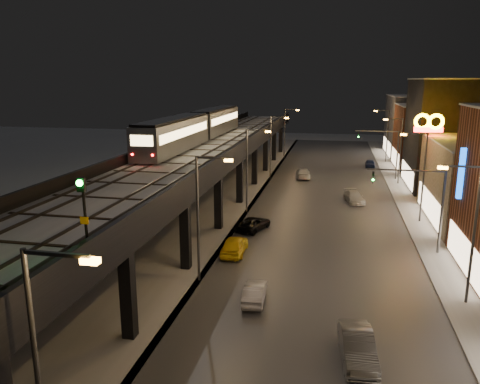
{
  "coord_description": "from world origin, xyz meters",
  "views": [
    {
      "loc": [
        8.4,
        -16.7,
        13.94
      ],
      "look_at": [
        0.88,
        19.78,
        5.0
      ],
      "focal_mm": 35.0,
      "sensor_mm": 36.0,
      "label": 1
    }
  ],
  "objects_px": {
    "car_onc_silver": "(357,348)",
    "rail_signal": "(83,200)",
    "car_onc_white": "(354,198)",
    "car_mid_silver": "(253,224)",
    "car_onc_red": "(370,164)",
    "subway_train": "(198,126)",
    "car_taxi": "(234,246)",
    "car_near_white": "(255,293)",
    "car_mid_dark": "(303,174)"
  },
  "relations": [
    {
      "from": "car_near_white",
      "to": "car_onc_silver",
      "type": "relative_size",
      "value": 0.81
    },
    {
      "from": "car_mid_dark",
      "to": "car_onc_silver",
      "type": "bearing_deg",
      "value": 91.75
    },
    {
      "from": "subway_train",
      "to": "car_taxi",
      "type": "relative_size",
      "value": 7.95
    },
    {
      "from": "car_onc_silver",
      "to": "car_onc_white",
      "type": "bearing_deg",
      "value": 82.64
    },
    {
      "from": "rail_signal",
      "to": "car_mid_dark",
      "type": "height_order",
      "value": "rail_signal"
    },
    {
      "from": "car_onc_silver",
      "to": "car_onc_white",
      "type": "relative_size",
      "value": 1.04
    },
    {
      "from": "subway_train",
      "to": "car_mid_dark",
      "type": "distance_m",
      "value": 18.19
    },
    {
      "from": "car_onc_white",
      "to": "car_near_white",
      "type": "bearing_deg",
      "value": -117.32
    },
    {
      "from": "subway_train",
      "to": "car_near_white",
      "type": "height_order",
      "value": "subway_train"
    },
    {
      "from": "car_onc_white",
      "to": "rail_signal",
      "type": "bearing_deg",
      "value": -122.04
    },
    {
      "from": "subway_train",
      "to": "car_onc_silver",
      "type": "bearing_deg",
      "value": -61.69
    },
    {
      "from": "car_onc_white",
      "to": "car_onc_silver",
      "type": "bearing_deg",
      "value": -104.16
    },
    {
      "from": "car_near_white",
      "to": "car_mid_dark",
      "type": "bearing_deg",
      "value": -93.78
    },
    {
      "from": "car_onc_white",
      "to": "car_taxi",
      "type": "bearing_deg",
      "value": -130.7
    },
    {
      "from": "subway_train",
      "to": "car_onc_red",
      "type": "height_order",
      "value": "subway_train"
    },
    {
      "from": "rail_signal",
      "to": "car_onc_red",
      "type": "height_order",
      "value": "rail_signal"
    },
    {
      "from": "subway_train",
      "to": "car_onc_red",
      "type": "relative_size",
      "value": 9.46
    },
    {
      "from": "car_mid_dark",
      "to": "car_near_white",
      "type": "bearing_deg",
      "value": 83.87
    },
    {
      "from": "car_onc_silver",
      "to": "rail_signal",
      "type": "bearing_deg",
      "value": -166.16
    },
    {
      "from": "car_mid_silver",
      "to": "car_mid_dark",
      "type": "relative_size",
      "value": 0.89
    },
    {
      "from": "car_near_white",
      "to": "car_onc_red",
      "type": "relative_size",
      "value": 1.0
    },
    {
      "from": "car_taxi",
      "to": "car_onc_white",
      "type": "relative_size",
      "value": 1.01
    },
    {
      "from": "rail_signal",
      "to": "car_near_white",
      "type": "height_order",
      "value": "rail_signal"
    },
    {
      "from": "car_onc_silver",
      "to": "car_onc_red",
      "type": "relative_size",
      "value": 1.23
    },
    {
      "from": "car_near_white",
      "to": "car_mid_dark",
      "type": "relative_size",
      "value": 0.75
    },
    {
      "from": "subway_train",
      "to": "car_near_white",
      "type": "xyz_separation_m",
      "value": [
        12.24,
        -28.89,
        -7.72
      ]
    },
    {
      "from": "car_near_white",
      "to": "car_mid_silver",
      "type": "height_order",
      "value": "car_near_white"
    },
    {
      "from": "car_onc_silver",
      "to": "car_onc_white",
      "type": "xyz_separation_m",
      "value": [
        0.82,
        32.36,
        -0.12
      ]
    },
    {
      "from": "car_mid_silver",
      "to": "car_onc_red",
      "type": "xyz_separation_m",
      "value": [
        12.99,
        36.12,
        0.02
      ]
    },
    {
      "from": "subway_train",
      "to": "rail_signal",
      "type": "height_order",
      "value": "subway_train"
    },
    {
      "from": "rail_signal",
      "to": "car_onc_red",
      "type": "xyz_separation_m",
      "value": [
        16.14,
        60.38,
        -8.33
      ]
    },
    {
      "from": "rail_signal",
      "to": "car_mid_dark",
      "type": "xyz_separation_m",
      "value": [
        6.04,
        49.44,
        -8.25
      ]
    },
    {
      "from": "subway_train",
      "to": "car_mid_silver",
      "type": "relative_size",
      "value": 8.02
    },
    {
      "from": "car_taxi",
      "to": "car_onc_white",
      "type": "bearing_deg",
      "value": -119.26
    },
    {
      "from": "car_onc_white",
      "to": "car_onc_red",
      "type": "xyz_separation_m",
      "value": [
        3.27,
        23.69,
        -0.0
      ]
    },
    {
      "from": "car_mid_dark",
      "to": "car_onc_silver",
      "type": "distance_m",
      "value": 45.51
    },
    {
      "from": "car_mid_dark",
      "to": "car_onc_red",
      "type": "height_order",
      "value": "car_mid_dark"
    },
    {
      "from": "car_taxi",
      "to": "car_onc_silver",
      "type": "bearing_deg",
      "value": 123.59
    },
    {
      "from": "car_taxi",
      "to": "car_mid_silver",
      "type": "height_order",
      "value": "car_taxi"
    },
    {
      "from": "rail_signal",
      "to": "car_taxi",
      "type": "bearing_deg",
      "value": 81.11
    },
    {
      "from": "car_onc_red",
      "to": "car_mid_silver",
      "type": "bearing_deg",
      "value": -107.57
    },
    {
      "from": "rail_signal",
      "to": "car_onc_red",
      "type": "relative_size",
      "value": 0.89
    },
    {
      "from": "rail_signal",
      "to": "car_mid_silver",
      "type": "height_order",
      "value": "rail_signal"
    },
    {
      "from": "car_mid_silver",
      "to": "car_onc_red",
      "type": "relative_size",
      "value": 1.18
    },
    {
      "from": "car_onc_white",
      "to": "car_mid_silver",
      "type": "bearing_deg",
      "value": -140.75
    },
    {
      "from": "car_onc_silver",
      "to": "car_near_white",
      "type": "bearing_deg",
      "value": 133.3
    },
    {
      "from": "subway_train",
      "to": "car_onc_white",
      "type": "relative_size",
      "value": 8.04
    },
    {
      "from": "car_near_white",
      "to": "car_onc_silver",
      "type": "distance_m",
      "value": 8.21
    },
    {
      "from": "rail_signal",
      "to": "car_mid_silver",
      "type": "relative_size",
      "value": 0.75
    },
    {
      "from": "rail_signal",
      "to": "car_near_white",
      "type": "relative_size",
      "value": 0.89
    }
  ]
}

